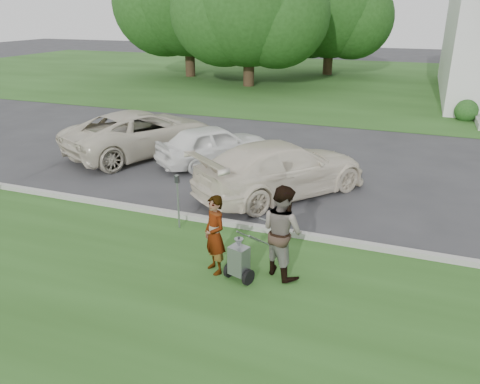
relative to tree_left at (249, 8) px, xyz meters
The scene contains 13 objects.
ground 23.95m from the tree_left, 69.98° to the right, with size 120.00×120.00×0.00m, color #333335.
grass_strip 26.73m from the tree_left, 72.22° to the right, with size 80.00×7.00×0.01m, color #274B19.
church_lawn 10.74m from the tree_left, 32.03° to the left, with size 80.00×30.00×0.01m, color #274B19.
curb 23.43m from the tree_left, 69.51° to the right, with size 80.00×0.18×0.15m, color #9E9E93.
tree_left is the anchor object (origin of this frame).
tree_back 8.95m from the tree_left, 63.43° to the left, with size 9.61×7.60×8.89m.
striping_cart 25.53m from the tree_left, 70.74° to the right, with size 0.76×1.18×1.02m.
person_left 25.15m from the tree_left, 71.91° to the right, with size 0.61×0.40×1.68m, color #999999.
person_right 25.19m from the tree_left, 68.77° to the right, with size 0.94×0.73×1.93m, color #999999.
parking_meter_near 23.17m from the tree_left, 74.66° to the right, with size 0.10×0.09×1.40m.
car_a 17.32m from the tree_left, 83.93° to the right, with size 2.68×5.82×1.62m, color beige.
car_b 18.10m from the tree_left, 74.22° to the right, with size 1.64×4.07×1.39m, color white.
car_c 20.83m from the tree_left, 67.58° to the right, with size 2.19×5.39×1.56m, color silver.
Camera 1 is at (3.15, -9.31, 5.13)m, focal length 35.00 mm.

